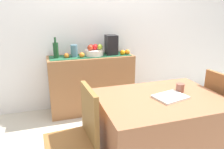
# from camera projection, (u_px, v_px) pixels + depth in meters

# --- Properties ---
(ground_plane) EXTENTS (6.40, 6.40, 0.02)m
(ground_plane) POSITION_uv_depth(u_px,v_px,m) (125.00, 141.00, 2.58)
(ground_plane) COLOR beige
(ground_plane) RESTS_ON ground
(room_wall_rear) EXTENTS (6.40, 0.06, 2.70)m
(room_wall_rear) POSITION_uv_depth(u_px,v_px,m) (99.00, 19.00, 3.24)
(room_wall_rear) COLOR white
(room_wall_rear) RESTS_ON ground
(sideboard_console) EXTENTS (1.23, 0.42, 0.85)m
(sideboard_console) POSITION_uv_depth(u_px,v_px,m) (91.00, 84.00, 3.23)
(sideboard_console) COLOR #96643C
(sideboard_console) RESTS_ON ground
(table_runner) EXTENTS (1.15, 0.32, 0.01)m
(table_runner) POSITION_uv_depth(u_px,v_px,m) (91.00, 56.00, 3.10)
(table_runner) COLOR #1F5334
(table_runner) RESTS_ON sideboard_console
(fruit_bowl) EXTENTS (0.26, 0.26, 0.08)m
(fruit_bowl) POSITION_uv_depth(u_px,v_px,m) (94.00, 53.00, 3.10)
(fruit_bowl) COLOR white
(fruit_bowl) RESTS_ON table_runner
(apple_left) EXTENTS (0.08, 0.08, 0.08)m
(apple_left) POSITION_uv_depth(u_px,v_px,m) (95.00, 47.00, 3.07)
(apple_left) COLOR red
(apple_left) RESTS_ON fruit_bowl
(apple_front) EXTENTS (0.07, 0.07, 0.07)m
(apple_front) POSITION_uv_depth(u_px,v_px,m) (95.00, 46.00, 3.15)
(apple_front) COLOR red
(apple_front) RESTS_ON fruit_bowl
(apple_right) EXTENTS (0.08, 0.08, 0.08)m
(apple_right) POSITION_uv_depth(u_px,v_px,m) (100.00, 47.00, 3.09)
(apple_right) COLOR #92B02F
(apple_right) RESTS_ON fruit_bowl
(apple_rear) EXTENTS (0.08, 0.08, 0.08)m
(apple_rear) POSITION_uv_depth(u_px,v_px,m) (90.00, 48.00, 3.03)
(apple_rear) COLOR #A8341C
(apple_rear) RESTS_ON fruit_bowl
(apple_upper) EXTENTS (0.08, 0.08, 0.08)m
(apple_upper) POSITION_uv_depth(u_px,v_px,m) (91.00, 47.00, 3.12)
(apple_upper) COLOR #B33728
(apple_upper) RESTS_ON fruit_bowl
(wine_bottle) EXTENTS (0.07, 0.07, 0.29)m
(wine_bottle) POSITION_uv_depth(u_px,v_px,m) (56.00, 50.00, 2.93)
(wine_bottle) COLOR #174021
(wine_bottle) RESTS_ON sideboard_console
(coffee_maker) EXTENTS (0.16, 0.18, 0.29)m
(coffee_maker) POSITION_uv_depth(u_px,v_px,m) (111.00, 45.00, 3.15)
(coffee_maker) COLOR black
(coffee_maker) RESTS_ON sideboard_console
(ceramic_vase) EXTENTS (0.10, 0.10, 0.17)m
(ceramic_vase) POSITION_uv_depth(u_px,v_px,m) (74.00, 51.00, 3.01)
(ceramic_vase) COLOR slate
(ceramic_vase) RESTS_ON sideboard_console
(orange_loose_mid) EXTENTS (0.07, 0.07, 0.07)m
(orange_loose_mid) POSITION_uv_depth(u_px,v_px,m) (123.00, 52.00, 3.15)
(orange_loose_mid) COLOR orange
(orange_loose_mid) RESTS_ON sideboard_console
(orange_loose_near_bowl) EXTENTS (0.07, 0.07, 0.07)m
(orange_loose_near_bowl) POSITION_uv_depth(u_px,v_px,m) (82.00, 55.00, 2.99)
(orange_loose_near_bowl) COLOR orange
(orange_loose_near_bowl) RESTS_ON sideboard_console
(orange_loose_far) EXTENTS (0.07, 0.07, 0.07)m
(orange_loose_far) POSITION_uv_depth(u_px,v_px,m) (67.00, 56.00, 2.96)
(orange_loose_far) COLOR orange
(orange_loose_far) RESTS_ON sideboard_console
(orange_loose_end) EXTENTS (0.08, 0.08, 0.08)m
(orange_loose_end) POSITION_uv_depth(u_px,v_px,m) (127.00, 52.00, 3.18)
(orange_loose_end) COLOR orange
(orange_loose_end) RESTS_ON sideboard_console
(dining_table) EXTENTS (1.12, 0.82, 0.74)m
(dining_table) POSITION_uv_depth(u_px,v_px,m) (159.00, 133.00, 2.06)
(dining_table) COLOR #9C613F
(dining_table) RESTS_ON ground
(open_book) EXTENTS (0.32, 0.27, 0.02)m
(open_book) POSITION_uv_depth(u_px,v_px,m) (170.00, 97.00, 1.94)
(open_book) COLOR white
(open_book) RESTS_ON dining_table
(coffee_cup) EXTENTS (0.08, 0.08, 0.08)m
(coffee_cup) POSITION_uv_depth(u_px,v_px,m) (180.00, 88.00, 2.07)
(coffee_cup) COLOR brown
(coffee_cup) RESTS_ON dining_table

